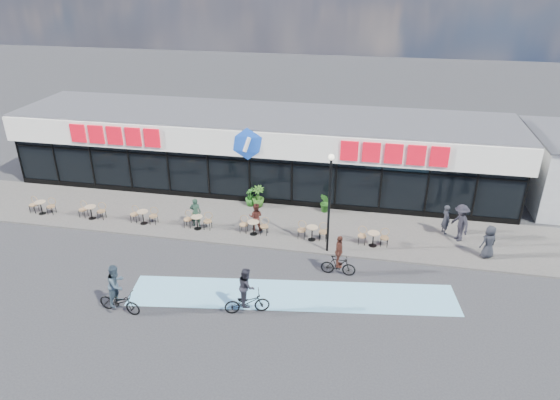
% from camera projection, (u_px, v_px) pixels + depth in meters
% --- Properties ---
extents(ground, '(120.00, 120.00, 0.00)m').
position_uv_depth(ground, '(214.00, 267.00, 23.49)').
color(ground, '#28282B').
rests_on(ground, ground).
extents(sidewalk, '(44.00, 5.00, 0.10)m').
position_uv_depth(sidewalk, '(239.00, 222.00, 27.45)').
color(sidewalk, '#57534D').
rests_on(sidewalk, ground).
extents(bike_lane, '(14.17, 4.13, 0.01)m').
position_uv_depth(bike_lane, '(292.00, 295.00, 21.47)').
color(bike_lane, '#71B6D6').
rests_on(bike_lane, ground).
extents(building, '(30.60, 6.57, 4.75)m').
position_uv_depth(building, '(261.00, 149.00, 31.27)').
color(building, black).
rests_on(building, ground).
extents(lamp_post, '(0.28, 0.28, 5.05)m').
position_uv_depth(lamp_post, '(330.00, 195.00, 23.31)').
color(lamp_post, black).
rests_on(lamp_post, sidewalk).
extents(bistro_set_0, '(1.54, 0.62, 0.90)m').
position_uv_depth(bistro_set_0, '(42.00, 206.00, 28.09)').
color(bistro_set_0, tan).
rests_on(bistro_set_0, sidewalk).
extents(bistro_set_1, '(1.54, 0.62, 0.90)m').
position_uv_depth(bistro_set_1, '(92.00, 210.00, 27.56)').
color(bistro_set_1, tan).
rests_on(bistro_set_1, sidewalk).
extents(bistro_set_2, '(1.54, 0.62, 0.90)m').
position_uv_depth(bistro_set_2, '(144.00, 215.00, 27.03)').
color(bistro_set_2, tan).
rests_on(bistro_set_2, sidewalk).
extents(bistro_set_3, '(1.54, 0.62, 0.90)m').
position_uv_depth(bistro_set_3, '(198.00, 220.00, 26.50)').
color(bistro_set_3, tan).
rests_on(bistro_set_3, sidewalk).
extents(bistro_set_4, '(1.54, 0.62, 0.90)m').
position_uv_depth(bistro_set_4, '(254.00, 226.00, 25.97)').
color(bistro_set_4, tan).
rests_on(bistro_set_4, sidewalk).
extents(bistro_set_5, '(1.54, 0.62, 0.90)m').
position_uv_depth(bistro_set_5, '(312.00, 231.00, 25.44)').
color(bistro_set_5, tan).
rests_on(bistro_set_5, sidewalk).
extents(bistro_set_6, '(1.54, 0.62, 0.90)m').
position_uv_depth(bistro_set_6, '(373.00, 237.00, 24.91)').
color(bistro_set_6, tan).
rests_on(bistro_set_6, sidewalk).
extents(potted_plant_left, '(0.77, 0.77, 1.12)m').
position_uv_depth(potted_plant_left, '(251.00, 197.00, 28.94)').
color(potted_plant_left, '#1F5618').
rests_on(potted_plant_left, sidewalk).
extents(potted_plant_mid, '(0.73, 0.73, 1.27)m').
position_uv_depth(potted_plant_mid, '(258.00, 196.00, 28.79)').
color(potted_plant_mid, '#265016').
rests_on(potted_plant_mid, sidewalk).
extents(potted_plant_right, '(0.76, 0.81, 1.17)m').
position_uv_depth(potted_plant_right, '(325.00, 203.00, 28.14)').
color(potted_plant_right, '#1E4E16').
rests_on(potted_plant_right, sidewalk).
extents(patron_left, '(0.66, 0.50, 1.61)m').
position_uv_depth(patron_left, '(196.00, 212.00, 26.59)').
color(patron_left, '#1B3125').
rests_on(patron_left, sidewalk).
extents(patron_right, '(0.76, 0.60, 1.52)m').
position_uv_depth(patron_right, '(256.00, 217.00, 26.21)').
color(patron_right, '#3F1B16').
rests_on(patron_right, sidewalk).
extents(pedestrian_a, '(1.21, 1.47, 1.98)m').
position_uv_depth(pedestrian_a, '(460.00, 223.00, 25.13)').
color(pedestrian_a, black).
rests_on(pedestrian_a, sidewalk).
extents(pedestrian_b, '(0.59, 0.69, 1.60)m').
position_uv_depth(pedestrian_b, '(446.00, 219.00, 25.89)').
color(pedestrian_b, black).
rests_on(pedestrian_b, sidewalk).
extents(pedestrian_c, '(0.98, 0.88, 1.68)m').
position_uv_depth(pedestrian_c, '(489.00, 242.00, 23.70)').
color(pedestrian_c, black).
rests_on(pedestrian_c, sidewalk).
extents(cyclist_a, '(1.95, 1.20, 2.11)m').
position_uv_depth(cyclist_a, '(247.00, 296.00, 20.09)').
color(cyclist_a, black).
rests_on(cyclist_a, ground).
extents(cyclist_b, '(1.62, 0.93, 2.01)m').
position_uv_depth(cyclist_b, '(339.00, 259.00, 22.55)').
color(cyclist_b, black).
rests_on(cyclist_b, ground).
extents(cyclist_c, '(1.95, 0.94, 2.23)m').
position_uv_depth(cyclist_c, '(118.00, 294.00, 20.08)').
color(cyclist_c, black).
rests_on(cyclist_c, ground).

